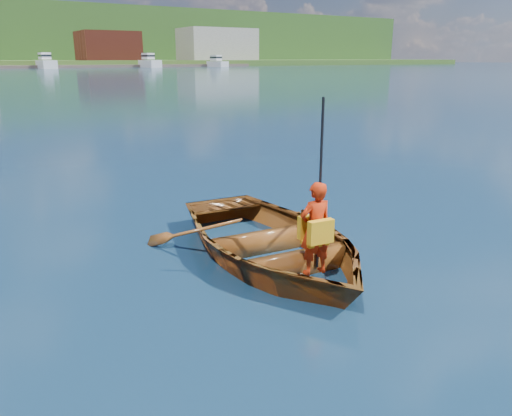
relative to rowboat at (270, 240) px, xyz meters
The scene contains 3 objects.
ground 0.85m from the rowboat, 152.80° to the left, with size 600.00×600.00×0.00m.
rowboat is the anchor object (origin of this frame).
child_paddler 1.01m from the rowboat, 84.94° to the right, with size 0.46×0.36×2.21m.
Camera 1 is at (-2.93, -5.93, 2.76)m, focal length 35.00 mm.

